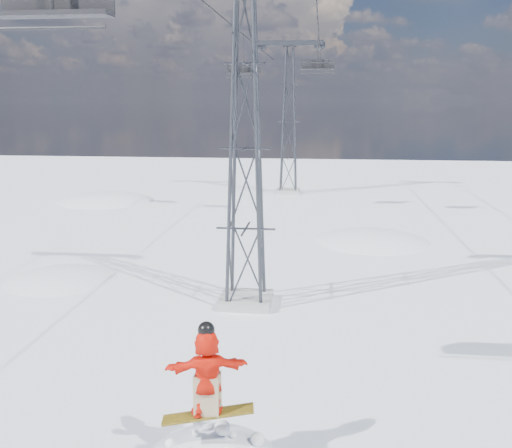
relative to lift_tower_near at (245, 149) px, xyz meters
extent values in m
plane|color=white|center=(-0.80, -8.00, -5.47)|extent=(120.00, 120.00, 0.00)
sphere|color=white|center=(-7.80, 2.00, -13.12)|extent=(16.00, 16.00, 16.00)
sphere|color=white|center=(5.20, 10.00, -14.97)|extent=(20.00, 20.00, 20.00)
sphere|color=white|center=(-12.80, 20.00, -15.87)|extent=(22.00, 22.00, 22.00)
cube|color=#999999|center=(0.00, 0.00, -5.32)|extent=(1.80, 1.80, 0.30)
cube|color=#999999|center=(0.00, 25.00, -5.32)|extent=(1.80, 1.80, 0.30)
cube|color=#313339|center=(0.00, 25.00, 5.78)|extent=(5.00, 0.35, 0.35)
cube|color=#313339|center=(-2.20, 25.00, 5.58)|extent=(0.80, 0.25, 0.50)
cube|color=#313339|center=(2.20, 25.00, 5.58)|extent=(0.80, 0.25, 0.50)
cylinder|color=black|center=(-2.20, 11.50, 5.38)|extent=(0.06, 51.00, 0.06)
cylinder|color=black|center=(2.20, 11.50, 5.38)|extent=(0.06, 51.00, 0.06)
cube|color=#A38315|center=(0.50, -9.24, -4.30)|extent=(1.79, 0.58, 0.31)
imported|color=#FF1F0B|center=(0.50, -9.24, -3.42)|extent=(1.67, 0.91, 1.72)
cube|color=#9A825F|center=(0.50, -9.24, -3.88)|extent=(0.56, 0.48, 0.79)
sphere|color=black|center=(0.50, -9.24, -2.58)|extent=(0.32, 0.32, 0.32)
cube|color=black|center=(-2.20, -8.94, 3.08)|extent=(2.09, 0.47, 0.08)
cylinder|color=black|center=(-2.20, -9.20, 2.82)|extent=(2.09, 0.06, 0.06)
cylinder|color=black|center=(2.20, 14.20, 4.36)|extent=(0.07, 0.07, 2.05)
cube|color=black|center=(2.20, 14.20, 3.33)|extent=(1.87, 0.42, 0.07)
cube|color=black|center=(2.20, 14.41, 3.61)|extent=(1.87, 0.06, 0.51)
cylinder|color=black|center=(2.20, 13.97, 3.10)|extent=(1.87, 0.06, 0.06)
cylinder|color=black|center=(2.20, 13.92, 3.66)|extent=(1.87, 0.05, 0.05)
cylinder|color=black|center=(-2.20, 15.67, 4.29)|extent=(0.08, 0.08, 2.19)
cube|color=black|center=(-2.20, 15.67, 3.19)|extent=(1.99, 0.45, 0.08)
cube|color=black|center=(-2.20, 15.89, 3.49)|extent=(1.99, 0.06, 0.55)
cylinder|color=black|center=(-2.20, 15.42, 2.95)|extent=(1.99, 0.06, 0.06)
cylinder|color=black|center=(-2.20, 15.37, 3.54)|extent=(1.99, 0.05, 0.05)
camera|label=1|loc=(2.55, -18.99, 1.60)|focal=40.00mm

